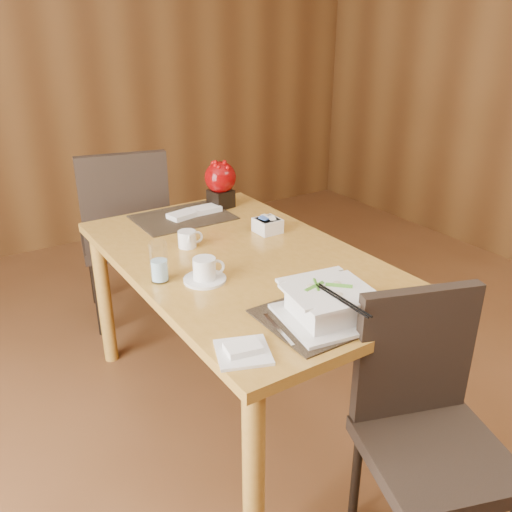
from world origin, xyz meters
TOP-DOWN VIEW (x-y plane):
  - ground at (0.00, 0.00)m, footprint 6.00×6.00m
  - back_wall at (0.00, 3.00)m, footprint 5.00×0.02m
  - dining_table at (0.00, 0.60)m, footprint 0.90×1.50m
  - placemat_near at (0.00, 0.05)m, footprint 0.45×0.33m
  - placemat_far at (0.00, 1.15)m, footprint 0.45×0.33m
  - soup_setting at (-0.04, 0.03)m, footprint 0.32×0.32m
  - coffee_cup at (-0.23, 0.49)m, footprint 0.16×0.16m
  - water_glass at (-0.37, 0.58)m, footprint 0.09×0.09m
  - creamer_jug at (-0.14, 0.81)m, footprint 0.12×0.12m
  - sugar_caddy at (0.24, 0.77)m, footprint 0.11×0.11m
  - berry_decor at (0.24, 1.20)m, footprint 0.16×0.16m
  - napkins_far at (0.07, 1.15)m, footprint 0.28×0.12m
  - bread_plate at (-0.36, 0.01)m, footprint 0.20×0.20m
  - near_chair at (0.13, -0.28)m, footprint 0.53×0.53m
  - far_chair at (-0.14, 1.61)m, footprint 0.57×0.57m

SIDE VIEW (x-z plane):
  - ground at x=0.00m, z-range 0.00..0.00m
  - near_chair at x=0.13m, z-range 0.06..0.95m
  - far_chair at x=-0.14m, z-range 0.06..1.08m
  - dining_table at x=0.00m, z-range 0.28..1.03m
  - placemat_near at x=0.00m, z-range 0.75..0.76m
  - placemat_far at x=0.00m, z-range 0.75..0.76m
  - bread_plate at x=-0.36m, z-range 0.75..0.76m
  - napkins_far at x=0.07m, z-range 0.76..0.78m
  - sugar_caddy at x=0.24m, z-range 0.75..0.81m
  - creamer_jug at x=-0.14m, z-range 0.75..0.82m
  - coffee_cup at x=-0.23m, z-range 0.74..0.83m
  - soup_setting at x=-0.04m, z-range 0.75..0.86m
  - water_glass at x=-0.37m, z-range 0.75..0.90m
  - berry_decor at x=0.24m, z-range 0.77..1.00m
  - back_wall at x=0.00m, z-range 0.00..2.80m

